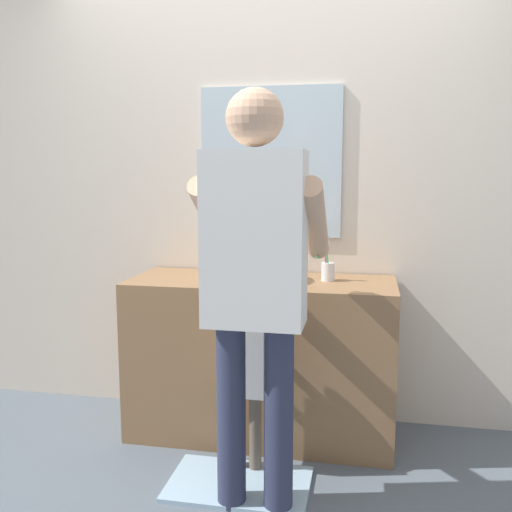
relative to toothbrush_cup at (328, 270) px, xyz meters
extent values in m
plane|color=slate|center=(-0.34, -0.35, -0.91)|extent=(14.00, 14.00, 0.00)
cube|color=beige|center=(-0.34, 0.27, 0.44)|extent=(4.40, 0.08, 2.70)
cube|color=silver|center=(-0.34, 0.22, 0.56)|extent=(0.79, 0.02, 0.83)
cube|color=olive|center=(-0.34, -0.05, -0.48)|extent=(1.40, 0.54, 0.85)
cylinder|color=white|center=(-0.34, -0.07, 0.00)|extent=(0.36, 0.36, 0.11)
cylinder|color=silver|center=(-0.34, -0.07, 0.01)|extent=(0.29, 0.29, 0.09)
cylinder|color=#B7BABF|center=(-0.34, 0.16, 0.04)|extent=(0.03, 0.03, 0.18)
cylinder|color=#B7BABF|center=(-0.34, 0.10, 0.12)|extent=(0.02, 0.12, 0.02)
cylinder|color=#B7BABF|center=(-0.41, 0.16, -0.03)|extent=(0.04, 0.04, 0.05)
cylinder|color=#B7BABF|center=(-0.27, 0.16, -0.03)|extent=(0.04, 0.04, 0.05)
cylinder|color=silver|center=(0.00, 0.00, -0.01)|extent=(0.07, 0.07, 0.09)
cylinder|color=#E5387F|center=(-0.01, -0.01, 0.05)|extent=(0.02, 0.02, 0.17)
cube|color=white|center=(-0.01, -0.01, 0.14)|extent=(0.01, 0.02, 0.02)
cylinder|color=green|center=(0.00, -0.01, 0.05)|extent=(0.04, 0.01, 0.17)
cube|color=white|center=(0.00, -0.01, 0.14)|extent=(0.01, 0.02, 0.02)
cube|color=#99B7CC|center=(-0.34, -0.60, -0.90)|extent=(0.64, 0.40, 0.02)
cylinder|color=#6B5B4C|center=(-0.39, -0.46, -0.72)|extent=(0.06, 0.06, 0.38)
cylinder|color=#6B5B4C|center=(-0.30, -0.46, -0.72)|extent=(0.06, 0.06, 0.38)
cube|color=white|center=(-0.34, -0.46, -0.36)|extent=(0.19, 0.11, 0.33)
sphere|color=#A87A5B|center=(-0.34, -0.46, -0.13)|extent=(0.11, 0.11, 0.11)
cylinder|color=#A87A5B|center=(-0.45, -0.37, -0.33)|extent=(0.05, 0.23, 0.18)
cylinder|color=#A87A5B|center=(-0.24, -0.37, -0.33)|extent=(0.05, 0.23, 0.18)
cylinder|color=#2D334C|center=(-0.34, -0.74, -0.51)|extent=(0.12, 0.12, 0.80)
cylinder|color=#2D334C|center=(-0.14, -0.74, -0.51)|extent=(0.12, 0.12, 0.80)
cube|color=white|center=(-0.24, -0.74, 0.25)|extent=(0.40, 0.23, 0.70)
sphere|color=#D8A884|center=(-0.24, -0.74, 0.72)|extent=(0.23, 0.23, 0.23)
cylinder|color=#D8A884|center=(-0.46, -0.55, 0.31)|extent=(0.10, 0.49, 0.38)
cylinder|color=#D8A884|center=(-0.02, -0.55, 0.31)|extent=(0.10, 0.49, 0.38)
cylinder|color=green|center=(-0.02, -0.37, 0.12)|extent=(0.01, 0.14, 0.03)
cube|color=white|center=(-0.02, -0.29, 0.14)|extent=(0.01, 0.02, 0.02)
camera|label=1|loc=(0.19, -2.93, 0.51)|focal=39.77mm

